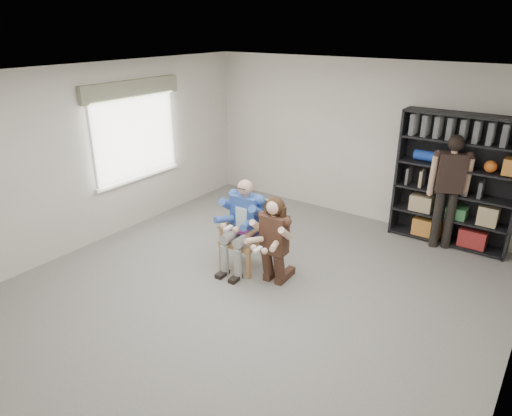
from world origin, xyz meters
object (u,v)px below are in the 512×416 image
Objects in this scene: kneeling_woman at (273,243)px; bookshelf at (455,181)px; armchair at (244,235)px; standing_man at (447,193)px; seated_man at (243,225)px.

bookshelf is (1.62, 2.68, 0.43)m from kneeling_woman.
standing_man reaches higher than armchair.
armchair is 3.42m from bookshelf.
armchair is 0.57× the size of standing_man.
kneeling_woman is 0.59× the size of bookshelf.
armchair is at bearing -153.67° from standing_man.
standing_man is (2.16, 2.35, 0.23)m from seated_man.
seated_man is 0.64× the size of bookshelf.
bookshelf is (2.20, 2.56, 0.37)m from seated_man.
standing_man is at bearing 45.36° from armchair.
armchair is 0.77× the size of seated_man.
seated_man reaches higher than armchair.
kneeling_woman is 2.94m from standing_man.
seated_man is 0.75× the size of standing_man.
standing_man is (-0.04, -0.21, -0.14)m from bookshelf.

